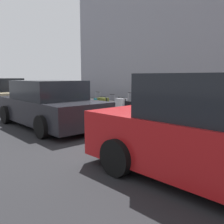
# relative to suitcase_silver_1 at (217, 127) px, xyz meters

# --- Properties ---
(ground_plane) EXTENTS (40.00, 40.00, 0.00)m
(ground_plane) POSITION_rel_suitcase_silver_1_xyz_m (2.51, 0.77, -0.41)
(ground_plane) COLOR black
(sidewalk_curb) EXTENTS (18.00, 5.00, 0.14)m
(sidewalk_curb) POSITION_rel_suitcase_silver_1_xyz_m (2.51, -1.73, -0.34)
(sidewalk_curb) COLOR #9E9B93
(sidewalk_curb) RESTS_ON ground_plane
(suitcase_silver_1) EXTENTS (0.49, 0.24, 0.59)m
(suitcase_silver_1) POSITION_rel_suitcase_silver_1_xyz_m (0.00, 0.00, 0.00)
(suitcase_silver_1) COLOR #9EA0A8
(suitcase_silver_1) RESTS_ON sidewalk_curb
(suitcase_navy_2) EXTENTS (0.41, 0.21, 0.79)m
(suitcase_navy_2) POSITION_rel_suitcase_silver_1_xyz_m (0.53, 0.04, 0.01)
(suitcase_navy_2) COLOR navy
(suitcase_navy_2) RESTS_ON sidewalk_curb
(suitcase_olive_3) EXTENTS (0.41, 0.29, 1.09)m
(suitcase_olive_3) POSITION_rel_suitcase_silver_1_xyz_m (1.01, 0.10, 0.12)
(suitcase_olive_3) COLOR #59601E
(suitcase_olive_3) RESTS_ON sidewalk_curb
(suitcase_teal_4) EXTENTS (0.41, 0.21, 0.91)m
(suitcase_teal_4) POSITION_rel_suitcase_silver_1_xyz_m (1.49, 0.11, 0.08)
(suitcase_teal_4) COLOR #0F606B
(suitcase_teal_4) RESTS_ON sidewalk_curb
(suitcase_red_5) EXTENTS (0.48, 0.25, 0.70)m
(suitcase_red_5) POSITION_rel_suitcase_silver_1_xyz_m (2.01, 0.01, 0.06)
(suitcase_red_5) COLOR red
(suitcase_red_5) RESTS_ON sidewalk_curb
(suitcase_maroon_6) EXTENTS (0.47, 0.23, 0.78)m
(suitcase_maroon_6) POSITION_rel_suitcase_silver_1_xyz_m (2.56, 0.01, 0.09)
(suitcase_maroon_6) COLOR maroon
(suitcase_maroon_6) RESTS_ON sidewalk_curb
(suitcase_black_7) EXTENTS (0.38, 0.25, 1.00)m
(suitcase_black_7) POSITION_rel_suitcase_silver_1_xyz_m (3.07, 0.02, 0.08)
(suitcase_black_7) COLOR black
(suitcase_black_7) RESTS_ON sidewalk_curb
(suitcase_silver_8) EXTENTS (0.47, 0.26, 0.81)m
(suitcase_silver_8) POSITION_rel_suitcase_silver_1_xyz_m (3.57, 0.02, 0.11)
(suitcase_silver_8) COLOR #9EA0A8
(suitcase_silver_8) RESTS_ON sidewalk_curb
(suitcase_navy_9) EXTENTS (0.35, 0.19, 0.89)m
(suitcase_navy_9) POSITION_rel_suitcase_silver_1_xyz_m (4.05, 0.05, 0.03)
(suitcase_navy_9) COLOR navy
(suitcase_navy_9) RESTS_ON sidewalk_curb
(suitcase_olive_10) EXTENTS (0.44, 0.25, 0.78)m
(suitcase_olive_10) POSITION_rel_suitcase_silver_1_xyz_m (4.53, 0.11, 0.10)
(suitcase_olive_10) COLOR #59601E
(suitcase_olive_10) RESTS_ON sidewalk_curb
(suitcase_teal_11) EXTENTS (0.35, 0.19, 0.93)m
(suitcase_teal_11) POSITION_rel_suitcase_silver_1_xyz_m (5.01, 0.00, 0.06)
(suitcase_teal_11) COLOR #0F606B
(suitcase_teal_11) RESTS_ON sidewalk_curb
(fire_hydrant) EXTENTS (0.39, 0.21, 0.75)m
(fire_hydrant) POSITION_rel_suitcase_silver_1_xyz_m (5.87, 0.08, 0.13)
(fire_hydrant) COLOR #D89E0C
(fire_hydrant) RESTS_ON sidewalk_curb
(bollard_post) EXTENTS (0.13, 0.13, 0.65)m
(bollard_post) POSITION_rel_suitcase_silver_1_xyz_m (6.41, 0.23, 0.06)
(bollard_post) COLOR brown
(bollard_post) RESTS_ON sidewalk_curb
(parked_car_charcoal_1) EXTENTS (4.67, 2.20, 1.55)m
(parked_car_charcoal_1) POSITION_rel_suitcase_silver_1_xyz_m (4.75, 2.28, 0.32)
(parked_car_charcoal_1) COLOR black
(parked_car_charcoal_1) RESTS_ON ground_plane
(parked_car_beige_2) EXTENTS (4.29, 2.04, 1.59)m
(parked_car_beige_2) POSITION_rel_suitcase_silver_1_xyz_m (10.08, 2.28, 0.34)
(parked_car_beige_2) COLOR tan
(parked_car_beige_2) RESTS_ON ground_plane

